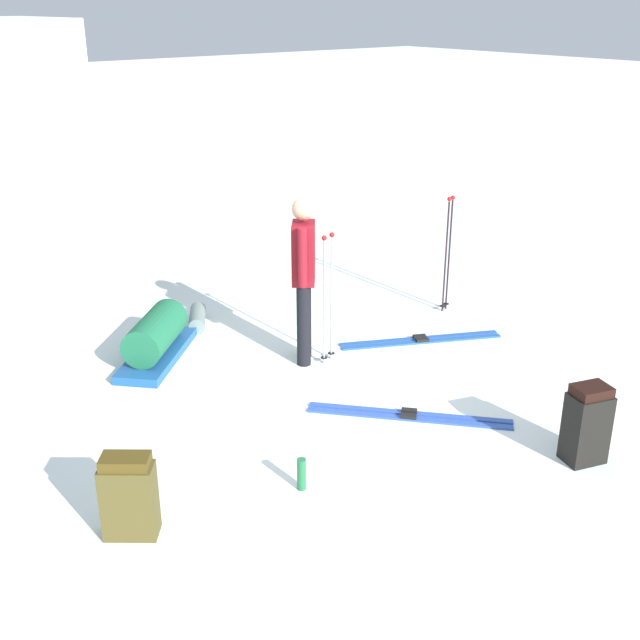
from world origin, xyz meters
The scene contains 11 objects.
ground_plane centered at (0.00, 0.00, 0.00)m, with size 80.00×80.00×0.00m, color white.
skier_standing centered at (0.26, 0.59, 0.95)m, with size 0.40×0.46×1.70m.
ski_pair_near centered at (1.54, 0.18, 0.01)m, with size 1.67×0.95×0.05m.
ski_pair_far centered at (0.27, -0.93, 0.01)m, with size 1.33×1.48×0.05m.
backpack_large_dark centered at (-2.39, -0.92, 0.31)m, with size 0.41×0.39×0.63m.
backpack_bright centered at (0.88, -2.30, 0.33)m, with size 0.37×0.32×0.67m.
ski_poles_planted_near centered at (0.43, 0.42, 0.75)m, with size 0.20×0.11×1.35m.
ski_poles_planted_far centered at (2.42, 0.67, 0.76)m, with size 0.15×0.10×1.38m.
gear_sled centered at (-0.92, 1.55, 0.22)m, with size 1.26×1.22×0.49m.
sleeping_mat_rolled centered at (-0.14, 2.07, 0.09)m, with size 0.18×0.18×0.55m, color slate.
thermos_bottle centered at (-1.14, -1.22, 0.13)m, with size 0.07×0.07×0.26m, color #226B3C.
Camera 1 is at (-4.13, -5.24, 3.46)m, focal length 43.97 mm.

